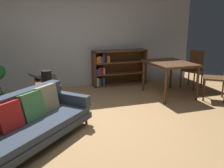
% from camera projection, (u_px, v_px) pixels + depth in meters
% --- Properties ---
extents(ground_plane, '(8.16, 8.16, 0.00)m').
position_uv_depth(ground_plane, '(102.00, 126.00, 4.09)').
color(ground_plane, tan).
extents(back_wall_panel, '(6.80, 0.10, 2.70)m').
position_uv_depth(back_wall_panel, '(72.00, 35.00, 6.23)').
color(back_wall_panel, silver).
rests_on(back_wall_panel, ground_plane).
extents(fabric_couch, '(2.01, 2.00, 0.72)m').
position_uv_depth(fabric_couch, '(24.00, 122.00, 3.42)').
color(fabric_couch, olive).
rests_on(fabric_couch, ground_plane).
extents(media_console, '(0.45, 1.06, 0.54)m').
position_uv_depth(media_console, '(48.00, 94.00, 4.95)').
color(media_console, brown).
rests_on(media_console, ground_plane).
extents(open_laptop, '(0.47, 0.35, 0.12)m').
position_uv_depth(open_laptop, '(41.00, 77.00, 5.01)').
color(open_laptop, '#333338').
rests_on(open_laptop, media_console).
extents(desk_speaker, '(0.19, 0.19, 0.26)m').
position_uv_depth(desk_speaker, '(47.00, 77.00, 4.57)').
color(desk_speaker, black).
rests_on(desk_speaker, media_console).
extents(dining_table, '(0.88, 1.16, 0.78)m').
position_uv_depth(dining_table, '(169.00, 66.00, 5.60)').
color(dining_table, '#56351E').
rests_on(dining_table, ground_plane).
extents(dining_chair_near, '(0.55, 0.55, 0.95)m').
position_uv_depth(dining_chair_near, '(194.00, 67.00, 6.34)').
color(dining_chair_near, '#56351E').
rests_on(dining_chair_near, ground_plane).
extents(dining_chair_far, '(0.63, 0.63, 0.93)m').
position_uv_depth(dining_chair_far, '(219.00, 76.00, 5.33)').
color(dining_chair_far, '#56351E').
rests_on(dining_chair_far, ground_plane).
extents(bookshelf, '(1.46, 0.35, 0.94)m').
position_uv_depth(bookshelf, '(115.00, 67.00, 6.60)').
color(bookshelf, brown).
rests_on(bookshelf, ground_plane).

